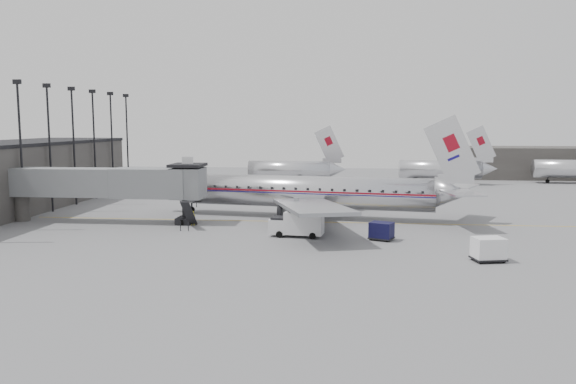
% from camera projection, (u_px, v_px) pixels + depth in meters
% --- Properties ---
extents(ground, '(160.00, 160.00, 0.00)m').
position_uv_depth(ground, '(267.00, 232.00, 55.01)').
color(ground, slate).
rests_on(ground, ground).
extents(terminal, '(12.00, 46.00, 8.00)m').
position_uv_depth(terminal, '(0.00, 178.00, 67.83)').
color(terminal, '#3D3937').
rests_on(terminal, ground).
extents(hangar, '(30.00, 12.00, 6.00)m').
position_uv_depth(hangar, '(538.00, 162.00, 109.35)').
color(hangar, '#3D3937').
rests_on(hangar, ground).
extents(apron_line, '(60.00, 0.15, 0.01)m').
position_uv_depth(apron_line, '(302.00, 222.00, 60.63)').
color(apron_line, gold).
rests_on(apron_line, ground).
extents(jet_bridge, '(21.00, 6.20, 7.10)m').
position_uv_depth(jet_bridge, '(117.00, 184.00, 59.81)').
color(jet_bridge, '#5D6062').
rests_on(jet_bridge, ground).
extents(floodlight_masts, '(0.90, 42.25, 15.25)m').
position_uv_depth(floodlight_masts, '(62.00, 141.00, 69.61)').
color(floodlight_masts, black).
rests_on(floodlight_masts, ground).
extents(distant_aircraft_near, '(16.39, 3.20, 10.26)m').
position_uv_depth(distant_aircraft_near, '(291.00, 169.00, 96.33)').
color(distant_aircraft_near, silver).
rests_on(distant_aircraft_near, ground).
extents(distant_aircraft_mid, '(16.39, 3.20, 10.26)m').
position_uv_depth(distant_aircraft_mid, '(441.00, 169.00, 97.66)').
color(distant_aircraft_mid, silver).
rests_on(distant_aircraft_mid, ground).
extents(distant_aircraft_far, '(16.39, 3.20, 10.26)m').
position_uv_depth(distant_aircraft_far, '(576.00, 168.00, 99.18)').
color(distant_aircraft_far, silver).
rests_on(distant_aircraft_far, ground).
extents(airliner, '(36.36, 33.45, 11.55)m').
position_uv_depth(airliner, '(309.00, 192.00, 63.08)').
color(airliner, silver).
rests_on(airliner, ground).
extents(service_van, '(5.22, 2.52, 2.36)m').
position_uv_depth(service_van, '(297.00, 224.00, 52.58)').
color(service_van, silver).
rests_on(service_van, ground).
extents(baggage_cart_navy, '(2.55, 2.30, 1.64)m').
position_uv_depth(baggage_cart_navy, '(382.00, 231.00, 51.04)').
color(baggage_cart_navy, black).
rests_on(baggage_cart_navy, ground).
extents(baggage_cart_white, '(2.71, 2.29, 1.86)m').
position_uv_depth(baggage_cart_white, '(488.00, 249.00, 43.14)').
color(baggage_cart_white, white).
rests_on(baggage_cart_white, ground).
extents(ramp_worker, '(0.58, 0.40, 1.53)m').
position_uv_depth(ramp_worker, '(193.00, 218.00, 58.40)').
color(ramp_worker, yellow).
rests_on(ramp_worker, ground).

